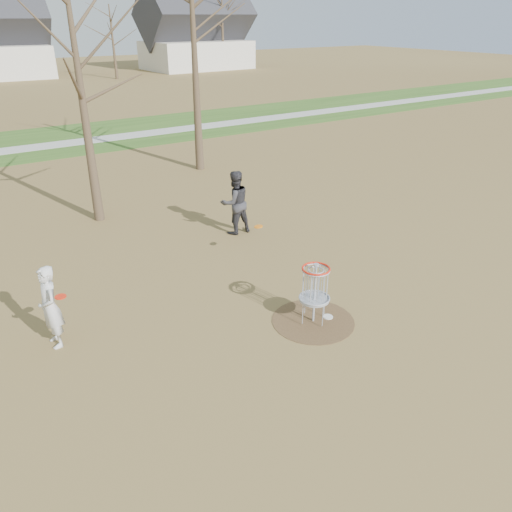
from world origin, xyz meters
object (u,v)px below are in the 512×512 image
at_px(player_throwing, 235,202).
at_px(disc_golf_basket, 315,284).
at_px(disc_grounded, 328,317).
at_px(player_standing, 50,307).

height_order(player_throwing, disc_golf_basket, player_throwing).
height_order(disc_grounded, disc_golf_basket, disc_golf_basket).
distance_m(player_throwing, disc_golf_basket, 5.27).
xyz_separation_m(player_standing, player_throwing, (6.00, 2.95, 0.10)).
distance_m(player_standing, player_throwing, 6.68).
bearing_deg(player_standing, disc_grounded, 63.23).
bearing_deg(player_standing, player_throwing, 112.88).
distance_m(disc_grounded, disc_golf_basket, 0.97).
bearing_deg(player_throwing, disc_golf_basket, 78.94).
height_order(player_standing, disc_golf_basket, player_standing).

